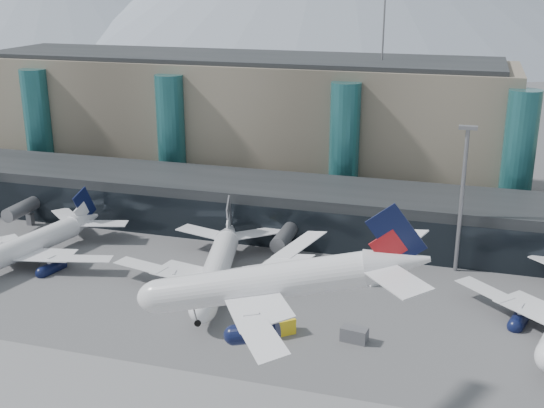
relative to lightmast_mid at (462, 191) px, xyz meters
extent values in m
plane|color=#515154|center=(-30.00, -48.00, -14.42)|extent=(900.00, 900.00, 0.00)
cube|color=black|center=(-30.00, 10.00, -9.42)|extent=(170.00, 18.00, 10.00)
cube|color=black|center=(-30.00, 1.10, -10.42)|extent=(170.00, 0.40, 8.00)
cylinder|color=slate|center=(-85.00, -1.00, -10.22)|extent=(2.80, 14.00, 2.80)
cube|color=slate|center=(-85.00, -1.00, -13.22)|extent=(1.20, 1.20, 2.40)
cylinder|color=slate|center=(-30.00, -1.00, -10.22)|extent=(2.80, 14.00, 2.80)
cube|color=slate|center=(-30.00, -1.00, -13.22)|extent=(1.20, 1.20, 2.40)
cube|color=gray|center=(-55.00, 42.00, 0.58)|extent=(130.00, 30.00, 30.00)
cube|color=black|center=(-55.00, 42.00, 16.08)|extent=(123.50, 28.00, 1.00)
cylinder|color=#236064|center=(-100.00, 26.00, -0.42)|extent=(6.40, 6.40, 28.00)
cylinder|color=#236064|center=(-65.00, 26.00, -0.42)|extent=(6.40, 6.40, 28.00)
cylinder|color=#236064|center=(-25.00, 26.00, -0.42)|extent=(6.40, 6.40, 28.00)
cylinder|color=#236064|center=(10.00, 26.00, -0.42)|extent=(6.40, 6.40, 28.00)
cylinder|color=slate|center=(-20.00, 42.00, 23.58)|extent=(0.40, 0.40, 16.00)
cylinder|color=slate|center=(0.00, 0.00, -1.92)|extent=(0.70, 0.70, 25.00)
cube|color=slate|center=(0.00, 0.00, 10.88)|extent=(3.00, 1.20, 0.60)
cylinder|color=silver|center=(-17.02, -53.92, 6.39)|extent=(21.90, 5.91, 3.59)
ellipsoid|color=silver|center=(-27.77, -55.09, 6.39)|extent=(5.38, 4.11, 3.59)
cone|color=silver|center=(-3.19, -52.41, 6.57)|extent=(6.53, 4.23, 3.59)
cube|color=silver|center=(-14.64, -61.43, 5.80)|extent=(12.50, 15.94, 0.18)
cylinder|color=#0B1234|center=(-16.07, -59.72, 3.97)|extent=(4.51, 2.43, 1.97)
cube|color=silver|center=(-2.72, -56.71, 6.75)|extent=(7.07, 8.38, 0.14)
cube|color=silver|center=(-16.32, -46.07, 5.80)|extent=(9.95, 16.32, 0.18)
cylinder|color=#0B1234|center=(-17.35, -48.05, 3.97)|extent=(4.51, 2.43, 1.97)
cube|color=silver|center=(-3.66, -48.11, 6.75)|extent=(5.85, 8.61, 0.14)
cube|color=#0B1234|center=(-2.88, -52.38, 9.44)|extent=(5.35, 0.79, 6.31)
cube|color=#A21318|center=(-3.81, -52.48, 8.36)|extent=(3.59, 0.64, 3.45)
cylinder|color=slate|center=(-24.54, -54.74, 4.06)|extent=(0.15, 0.15, 2.87)
cylinder|color=black|center=(-24.54, -54.74, 2.80)|extent=(0.66, 0.29, 0.64)
cylinder|color=black|center=(-15.86, -55.96, 2.80)|extent=(0.85, 0.40, 0.82)
cylinder|color=black|center=(-16.33, -51.68, 2.80)|extent=(0.85, 0.40, 0.82)
cylinder|color=silver|center=(-73.20, -17.00, -9.96)|extent=(9.06, 24.45, 4.00)
cone|color=silver|center=(-69.88, -1.83, -9.76)|extent=(5.38, 7.60, 4.00)
cube|color=silver|center=(-64.40, -17.15, -10.62)|extent=(18.12, 9.51, 0.20)
cylinder|color=#0B1234|center=(-66.72, -18.06, -12.66)|extent=(3.18, 5.19, 2.20)
cube|color=silver|center=(-65.16, -2.86, -9.56)|extent=(9.57, 5.75, 0.16)
cube|color=silver|center=(-81.25, -13.47, -10.62)|extent=(17.28, 15.12, 0.20)
cylinder|color=#0B1234|center=(-79.53, -15.26, -12.66)|extent=(3.18, 5.19, 2.20)
cube|color=silver|center=(-74.60, -0.80, -9.56)|extent=(9.07, 8.43, 0.16)
cube|color=#0B1234|center=(-69.81, -1.49, -6.56)|extent=(1.51, 5.89, 7.05)
cube|color=silver|center=(-70.03, -2.50, -7.76)|extent=(1.13, 3.97, 3.85)
cylinder|color=black|center=(-70.63, -16.50, -13.96)|extent=(0.54, 0.97, 0.91)
cylinder|color=black|center=(-75.32, -15.48, -13.96)|extent=(0.54, 0.97, 0.91)
cylinder|color=silver|center=(-37.56, -17.00, -9.68)|extent=(9.73, 26.00, 4.26)
ellipsoid|color=silver|center=(-34.77, -29.54, -9.68)|extent=(5.45, 6.74, 4.26)
cone|color=silver|center=(-41.14, -0.88, -9.46)|extent=(5.75, 8.09, 4.26)
cube|color=silver|center=(-29.00, -13.22, -10.38)|extent=(18.35, 16.12, 0.21)
cylinder|color=#0B1234|center=(-30.83, -15.13, -12.55)|extent=(3.40, 5.52, 2.34)
cube|color=silver|center=(-36.13, 0.23, -9.25)|extent=(9.64, 8.99, 0.17)
cube|color=silver|center=(-46.91, -17.20, -10.38)|extent=(19.26, 10.05, 0.21)
cylinder|color=#0B1234|center=(-44.45, -18.15, -12.55)|extent=(3.40, 5.52, 2.34)
cube|color=silver|center=(-46.16, -1.99, -9.25)|extent=(10.17, 6.08, 0.17)
cube|color=slate|center=(-41.22, -0.52, -6.06)|extent=(1.63, 6.26, 7.49)
cube|color=silver|center=(-40.98, -1.60, -7.34)|extent=(1.21, 4.22, 4.10)
cylinder|color=slate|center=(-35.61, -25.78, -12.44)|extent=(0.17, 0.17, 3.41)
cylinder|color=black|center=(-35.61, -25.78, -13.93)|extent=(0.43, 0.80, 0.76)
cylinder|color=black|center=(-35.31, -15.37, -13.93)|extent=(0.58, 1.03, 0.97)
cylinder|color=black|center=(-40.29, -16.48, -13.93)|extent=(0.58, 1.03, 0.97)
cube|color=silver|center=(8.80, -12.62, -10.37)|extent=(17.92, 16.88, 0.21)
cylinder|color=#0B1234|center=(10.50, -14.66, -12.54)|extent=(3.72, 5.61, 2.35)
cube|color=yellow|center=(-37.94, -12.98, -13.68)|extent=(2.21, 2.90, 1.48)
cube|color=#535459|center=(-12.68, -29.09, -13.39)|extent=(3.92, 2.43, 2.05)
cube|color=silver|center=(-13.39, -9.37, -13.62)|extent=(3.02, 3.08, 1.59)
cube|color=yellow|center=(-23.29, -30.00, -13.26)|extent=(4.63, 4.40, 2.32)
camera|label=1|loc=(0.27, -113.52, 34.06)|focal=45.00mm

